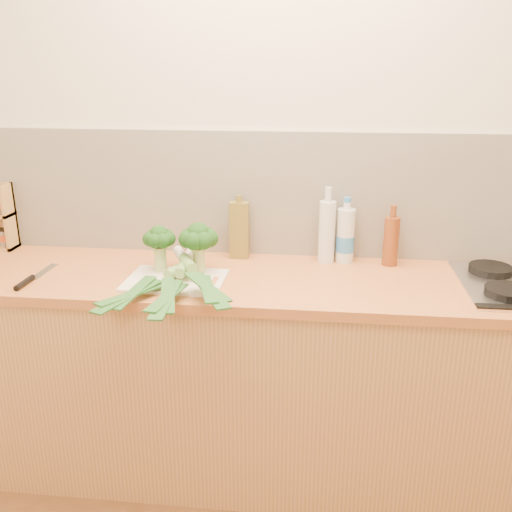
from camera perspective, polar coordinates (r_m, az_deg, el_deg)
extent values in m
plane|color=beige|center=(2.46, 2.29, 9.15)|extent=(3.50, 0.00, 3.50)
cube|color=silver|center=(2.47, 2.24, 6.14)|extent=(3.20, 0.02, 0.54)
cube|color=tan|center=(2.48, 1.49, -12.31)|extent=(3.20, 0.60, 0.86)
cube|color=#C8703B|center=(2.28, 1.59, -2.58)|extent=(3.20, 0.62, 0.04)
cylinder|color=black|center=(2.25, 23.96, -3.30)|extent=(0.17, 0.17, 0.03)
cylinder|color=black|center=(2.47, 22.41, -1.24)|extent=(0.17, 0.17, 0.03)
cube|color=white|center=(2.24, -8.04, -2.42)|extent=(0.39, 0.29, 0.01)
cylinder|color=#A9BD6E|center=(2.32, -9.54, -0.28)|extent=(0.05, 0.05, 0.10)
sphere|color=black|center=(2.29, -9.67, 2.08)|extent=(0.08, 0.08, 0.08)
sphere|color=black|center=(2.29, -8.77, 1.73)|extent=(0.06, 0.06, 0.06)
sphere|color=black|center=(2.32, -8.92, 1.95)|extent=(0.06, 0.06, 0.06)
sphere|color=black|center=(2.33, -9.61, 2.02)|extent=(0.06, 0.06, 0.06)
sphere|color=black|center=(2.32, -10.33, 1.90)|extent=(0.06, 0.06, 0.06)
sphere|color=black|center=(2.29, -10.55, 1.67)|extent=(0.06, 0.06, 0.06)
sphere|color=black|center=(2.27, -10.09, 1.50)|extent=(0.06, 0.06, 0.06)
sphere|color=black|center=(2.27, -9.29, 1.53)|extent=(0.06, 0.06, 0.06)
cylinder|color=#A9BD6E|center=(2.29, -5.70, -0.44)|extent=(0.05, 0.05, 0.10)
sphere|color=black|center=(2.25, -5.79, 2.18)|extent=(0.10, 0.10, 0.10)
sphere|color=black|center=(2.25, -4.69, 1.76)|extent=(0.07, 0.07, 0.07)
sphere|color=black|center=(2.29, -4.93, 2.02)|extent=(0.07, 0.07, 0.07)
sphere|color=black|center=(2.30, -5.80, 2.11)|extent=(0.07, 0.07, 0.07)
sphere|color=black|center=(2.28, -6.65, 1.96)|extent=(0.07, 0.07, 0.07)
sphere|color=black|center=(2.25, -6.86, 1.68)|extent=(0.07, 0.07, 0.07)
sphere|color=black|center=(2.22, -6.25, 1.48)|extent=(0.07, 0.07, 0.07)
sphere|color=black|center=(2.22, -5.28, 1.51)|extent=(0.07, 0.07, 0.07)
cylinder|color=white|center=(2.36, -6.36, -0.59)|extent=(0.07, 0.11, 0.04)
cylinder|color=#70A050|center=(2.27, -7.89, -1.41)|extent=(0.08, 0.13, 0.04)
cube|color=#1C4F1E|center=(2.06, -12.28, -3.75)|extent=(0.19, 0.28, 0.02)
cube|color=#1C4F1E|center=(2.05, -12.64, -3.89)|extent=(0.17, 0.34, 0.01)
cube|color=#1C4F1E|center=(2.07, -12.12, -3.56)|extent=(0.09, 0.28, 0.02)
cylinder|color=white|center=(2.38, -6.68, 0.05)|extent=(0.05, 0.13, 0.04)
cylinder|color=#70A050|center=(2.25, -7.27, -1.06)|extent=(0.05, 0.16, 0.04)
cube|color=#1C4F1E|center=(1.97, -8.87, -4.08)|extent=(0.08, 0.30, 0.02)
cube|color=#1C4F1E|center=(1.95, -8.99, -4.25)|extent=(0.07, 0.34, 0.01)
cube|color=#1C4F1E|center=(1.98, -8.81, -3.86)|extent=(0.11, 0.28, 0.02)
cylinder|color=white|center=(2.34, -7.55, 0.19)|extent=(0.08, 0.11, 0.04)
cylinder|color=#70A050|center=(2.24, -6.85, -0.70)|extent=(0.10, 0.14, 0.04)
cube|color=#1C4F1E|center=(1.98, -4.85, -3.27)|extent=(0.13, 0.30, 0.02)
cube|color=#1C4F1E|center=(1.96, -4.69, -3.43)|extent=(0.20, 0.33, 0.01)
cube|color=#1C4F1E|center=(1.98, -4.93, -3.06)|extent=(0.21, 0.25, 0.02)
cube|color=silver|center=(2.48, -20.38, -1.45)|extent=(0.04, 0.19, 0.00)
cylinder|color=black|center=(2.36, -22.14, -2.49)|extent=(0.03, 0.12, 0.02)
cube|color=tan|center=(2.80, -23.38, 3.60)|extent=(0.01, 0.10, 0.30)
cylinder|color=gray|center=(2.85, -23.88, 1.66)|extent=(0.04, 0.04, 0.07)
cube|color=olive|center=(2.46, -1.68, 2.59)|extent=(0.08, 0.05, 0.25)
cylinder|color=olive|center=(2.43, -1.71, 5.75)|extent=(0.02, 0.02, 0.03)
cylinder|color=silver|center=(2.42, 7.09, 2.39)|extent=(0.07, 0.07, 0.26)
cylinder|color=silver|center=(2.38, 7.25, 6.13)|extent=(0.03, 0.03, 0.06)
cylinder|color=brown|center=(2.44, 13.35, 1.45)|extent=(0.06, 0.06, 0.21)
cylinder|color=brown|center=(2.41, 13.58, 4.38)|extent=(0.03, 0.03, 0.05)
cylinder|color=silver|center=(2.44, 8.93, 2.02)|extent=(0.08, 0.08, 0.23)
cylinder|color=silver|center=(2.41, 9.09, 5.00)|extent=(0.03, 0.03, 0.03)
cylinder|color=#357CC8|center=(2.45, 8.89, 1.24)|extent=(0.08, 0.08, 0.07)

